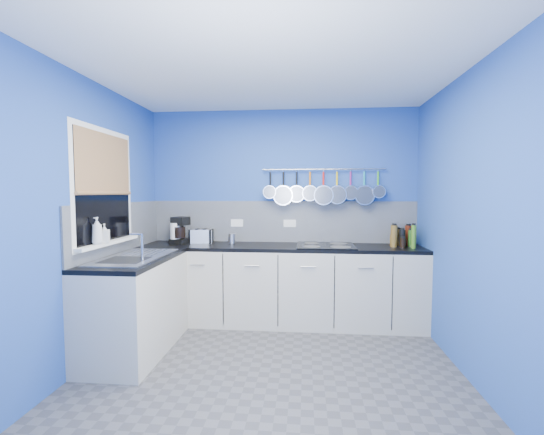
% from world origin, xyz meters
% --- Properties ---
extents(floor, '(3.20, 3.00, 0.02)m').
position_xyz_m(floor, '(0.00, 0.00, -0.01)').
color(floor, '#47474C').
rests_on(floor, ground).
extents(ceiling, '(3.20, 3.00, 0.02)m').
position_xyz_m(ceiling, '(0.00, 0.00, 2.51)').
color(ceiling, white).
rests_on(ceiling, ground).
extents(wall_back, '(3.20, 0.02, 2.50)m').
position_xyz_m(wall_back, '(0.00, 1.51, 1.25)').
color(wall_back, '#264BA1').
rests_on(wall_back, ground).
extents(wall_front, '(3.20, 0.02, 2.50)m').
position_xyz_m(wall_front, '(0.00, -1.51, 1.25)').
color(wall_front, '#264BA1').
rests_on(wall_front, ground).
extents(wall_left, '(0.02, 3.00, 2.50)m').
position_xyz_m(wall_left, '(-1.61, 0.00, 1.25)').
color(wall_left, '#264BA1').
rests_on(wall_left, ground).
extents(wall_right, '(0.02, 3.00, 2.50)m').
position_xyz_m(wall_right, '(1.61, 0.00, 1.25)').
color(wall_right, '#264BA1').
rests_on(wall_right, ground).
extents(backsplash_back, '(3.20, 0.02, 0.50)m').
position_xyz_m(backsplash_back, '(0.00, 1.49, 1.15)').
color(backsplash_back, gray).
rests_on(backsplash_back, wall_back).
extents(backsplash_left, '(0.02, 1.80, 0.50)m').
position_xyz_m(backsplash_left, '(-1.59, 0.60, 1.15)').
color(backsplash_left, gray).
rests_on(backsplash_left, wall_left).
extents(cabinet_run_back, '(3.20, 0.60, 0.86)m').
position_xyz_m(cabinet_run_back, '(0.00, 1.20, 0.43)').
color(cabinet_run_back, '#BCB5A7').
rests_on(cabinet_run_back, ground).
extents(worktop_back, '(3.20, 0.60, 0.04)m').
position_xyz_m(worktop_back, '(0.00, 1.20, 0.88)').
color(worktop_back, black).
rests_on(worktop_back, cabinet_run_back).
extents(cabinet_run_left, '(0.60, 1.20, 0.86)m').
position_xyz_m(cabinet_run_left, '(-1.30, 0.30, 0.43)').
color(cabinet_run_left, '#BCB5A7').
rests_on(cabinet_run_left, ground).
extents(worktop_left, '(0.60, 1.20, 0.04)m').
position_xyz_m(worktop_left, '(-1.30, 0.30, 0.88)').
color(worktop_left, black).
rests_on(worktop_left, cabinet_run_left).
extents(window_frame, '(0.01, 1.00, 1.10)m').
position_xyz_m(window_frame, '(-1.58, 0.30, 1.55)').
color(window_frame, white).
rests_on(window_frame, wall_left).
extents(window_glass, '(0.01, 0.90, 1.00)m').
position_xyz_m(window_glass, '(-1.57, 0.30, 1.55)').
color(window_glass, black).
rests_on(window_glass, wall_left).
extents(bamboo_blind, '(0.01, 0.90, 0.55)m').
position_xyz_m(bamboo_blind, '(-1.56, 0.30, 1.77)').
color(bamboo_blind, '#9E6F45').
rests_on(bamboo_blind, wall_left).
extents(window_sill, '(0.10, 0.98, 0.03)m').
position_xyz_m(window_sill, '(-1.55, 0.30, 1.04)').
color(window_sill, white).
rests_on(window_sill, wall_left).
extents(sink_unit, '(0.50, 0.95, 0.01)m').
position_xyz_m(sink_unit, '(-1.30, 0.30, 0.90)').
color(sink_unit, silver).
rests_on(sink_unit, worktop_left).
extents(mixer_tap, '(0.12, 0.08, 0.26)m').
position_xyz_m(mixer_tap, '(-1.14, 0.12, 1.03)').
color(mixer_tap, silver).
rests_on(mixer_tap, worktop_left).
extents(socket_left, '(0.15, 0.01, 0.09)m').
position_xyz_m(socket_left, '(-0.55, 1.48, 1.13)').
color(socket_left, white).
rests_on(socket_left, backsplash_back).
extents(socket_right, '(0.15, 0.01, 0.09)m').
position_xyz_m(socket_right, '(0.10, 1.48, 1.13)').
color(socket_right, white).
rests_on(socket_right, backsplash_back).
extents(pot_rail, '(1.45, 0.02, 0.02)m').
position_xyz_m(pot_rail, '(0.50, 1.45, 1.78)').
color(pot_rail, silver).
rests_on(pot_rail, wall_back).
extents(soap_bottle_a, '(0.09, 0.10, 0.24)m').
position_xyz_m(soap_bottle_a, '(-1.53, 0.08, 1.17)').
color(soap_bottle_a, white).
rests_on(soap_bottle_a, window_sill).
extents(soap_bottle_b, '(0.10, 0.10, 0.17)m').
position_xyz_m(soap_bottle_b, '(-1.53, 0.20, 1.14)').
color(soap_bottle_b, white).
rests_on(soap_bottle_b, window_sill).
extents(paper_towel, '(0.13, 0.13, 0.25)m').
position_xyz_m(paper_towel, '(-1.24, 1.20, 1.02)').
color(paper_towel, white).
rests_on(paper_towel, worktop_back).
extents(coffee_maker, '(0.23, 0.24, 0.32)m').
position_xyz_m(coffee_maker, '(-1.19, 1.23, 1.06)').
color(coffee_maker, black).
rests_on(coffee_maker, worktop_back).
extents(toaster, '(0.28, 0.20, 0.16)m').
position_xyz_m(toaster, '(-0.96, 1.33, 0.98)').
color(toaster, silver).
rests_on(toaster, worktop_back).
extents(canister, '(0.09, 0.09, 0.12)m').
position_xyz_m(canister, '(-0.58, 1.30, 0.96)').
color(canister, silver).
rests_on(canister, worktop_back).
extents(hob, '(0.64, 0.57, 0.01)m').
position_xyz_m(hob, '(0.52, 1.18, 0.91)').
color(hob, black).
rests_on(hob, worktop_back).
extents(pan_0, '(0.16, 0.12, 0.35)m').
position_xyz_m(pan_0, '(-0.13, 1.44, 1.61)').
color(pan_0, silver).
rests_on(pan_0, pot_rail).
extents(pan_1, '(0.24, 0.10, 0.43)m').
position_xyz_m(pan_1, '(0.02, 1.44, 1.57)').
color(pan_1, silver).
rests_on(pan_1, pot_rail).
extents(pan_2, '(0.20, 0.08, 0.39)m').
position_xyz_m(pan_2, '(0.18, 1.44, 1.58)').
color(pan_2, silver).
rests_on(pan_2, pot_rail).
extents(pan_3, '(0.19, 0.10, 0.38)m').
position_xyz_m(pan_3, '(0.34, 1.44, 1.59)').
color(pan_3, silver).
rests_on(pan_3, pot_rail).
extents(pan_4, '(0.23, 0.11, 0.42)m').
position_xyz_m(pan_4, '(0.50, 1.44, 1.57)').
color(pan_4, silver).
rests_on(pan_4, pot_rail).
extents(pan_5, '(0.22, 0.10, 0.41)m').
position_xyz_m(pan_5, '(0.66, 1.44, 1.57)').
color(pan_5, silver).
rests_on(pan_5, pot_rail).
extents(pan_6, '(0.17, 0.09, 0.36)m').
position_xyz_m(pan_6, '(0.82, 1.44, 1.60)').
color(pan_6, silver).
rests_on(pan_6, pot_rail).
extents(pan_7, '(0.23, 0.09, 0.42)m').
position_xyz_m(pan_7, '(0.98, 1.44, 1.57)').
color(pan_7, silver).
rests_on(pan_7, pot_rail).
extents(pan_8, '(0.15, 0.10, 0.34)m').
position_xyz_m(pan_8, '(1.14, 1.44, 1.61)').
color(pan_8, silver).
rests_on(pan_8, pot_rail).
extents(condiment_0, '(0.07, 0.07, 0.23)m').
position_xyz_m(condiment_0, '(1.46, 1.32, 1.01)').
color(condiment_0, '#4C190C').
rests_on(condiment_0, worktop_back).
extents(condiment_1, '(0.07, 0.07, 0.19)m').
position_xyz_m(condiment_1, '(1.34, 1.30, 0.99)').
color(condiment_1, brown).
rests_on(condiment_1, worktop_back).
extents(condiment_2, '(0.06, 0.06, 0.12)m').
position_xyz_m(condiment_2, '(1.28, 1.31, 0.96)').
color(condiment_2, '#8C5914').
rests_on(condiment_2, worktop_back).
extents(condiment_3, '(0.05, 0.05, 0.19)m').
position_xyz_m(condiment_3, '(1.46, 1.23, 0.99)').
color(condiment_3, '#265919').
rests_on(condiment_3, worktop_back).
extents(condiment_4, '(0.07, 0.07, 0.19)m').
position_xyz_m(condiment_4, '(1.37, 1.21, 0.99)').
color(condiment_4, black).
rests_on(condiment_4, worktop_back).
extents(condiment_5, '(0.07, 0.07, 0.24)m').
position_xyz_m(condiment_5, '(1.27, 1.20, 1.02)').
color(condiment_5, brown).
rests_on(condiment_5, worktop_back).
extents(condiment_6, '(0.05, 0.05, 0.25)m').
position_xyz_m(condiment_6, '(1.46, 1.10, 1.03)').
color(condiment_6, '#3F721E').
rests_on(condiment_6, worktop_back).
extents(condiment_7, '(0.06, 0.06, 0.11)m').
position_xyz_m(condiment_7, '(1.35, 1.12, 0.95)').
color(condiment_7, black).
rests_on(condiment_7, worktop_back).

